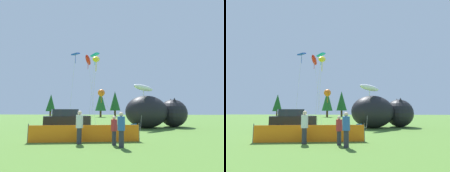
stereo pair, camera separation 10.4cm
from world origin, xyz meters
TOP-DOWN VIEW (x-y plane):
  - ground_plane at (0.00, 0.00)m, footprint 120.00×120.00m
  - parked_car at (-3.29, 1.72)m, footprint 4.60×3.46m
  - folding_chair at (2.80, -1.99)m, footprint 0.77×0.77m
  - inflatable_cat at (5.63, 4.92)m, footprint 7.60×5.41m
  - safety_fence at (-0.15, -4.18)m, footprint 6.59×0.99m
  - spectator_in_blue_shirt at (2.07, -5.56)m, footprint 0.39×0.39m
  - spectator_in_red_shirt at (1.66, -4.95)m, footprint 0.34×0.34m
  - spectator_in_green_shirt at (-0.34, -4.75)m, footprint 0.40×0.40m
  - kite_white_ghost at (4.30, 3.77)m, footprint 2.56×2.81m
  - kite_teal_diamond at (-1.34, 5.87)m, footprint 1.11×1.40m
  - kite_orange_flower at (-0.76, 7.89)m, footprint 2.34×1.57m
  - kite_red_lizard at (-2.87, 9.15)m, footprint 1.81×2.96m
  - kite_blue_box at (-4.28, 7.56)m, footprint 1.08×2.16m
  - kite_yellow_hero at (-0.65, 2.72)m, footprint 1.02×2.55m
  - horizon_tree_east at (-0.49, 36.87)m, footprint 3.14×3.14m
  - horizon_tree_west at (9.68, 38.75)m, footprint 2.62×2.62m
  - horizon_tree_mid at (-4.27, 33.28)m, footprint 3.04×3.04m
  - horizon_tree_northeast at (-19.93, 36.70)m, footprint 2.80×2.80m

SIDE VIEW (x-z plane):
  - ground_plane at x=0.00m, z-range 0.00..0.00m
  - safety_fence at x=-0.15m, z-range -0.05..1.04m
  - folding_chair at x=2.80m, z-range 0.07..0.99m
  - spectator_in_red_shirt at x=1.66m, z-range 0.07..1.65m
  - parked_car at x=-3.29m, z-range -0.01..1.96m
  - spectator_in_blue_shirt at x=2.07m, z-range 0.08..1.87m
  - spectator_in_green_shirt at x=-0.34m, z-range 0.08..1.93m
  - inflatable_cat at x=5.63m, z-range -0.13..3.33m
  - horizon_tree_west at x=9.68m, z-range 0.71..6.96m
  - horizon_tree_northeast at x=-19.93m, z-range 0.76..7.44m
  - kite_orange_flower at x=-0.76m, z-range 1.83..6.45m
  - kite_white_ghost at x=4.30m, z-range 1.90..6.56m
  - horizon_tree_mid at x=-4.27m, z-range 0.83..8.07m
  - horizon_tree_east at x=-0.49m, z-range 0.85..8.34m
  - kite_yellow_hero at x=-0.65m, z-range 3.24..11.05m
  - kite_teal_diamond at x=-1.34m, z-range 4.00..13.03m
  - kite_red_lizard at x=-2.87m, z-range 4.17..13.77m
  - kite_blue_box at x=-4.28m, z-range 4.37..14.06m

